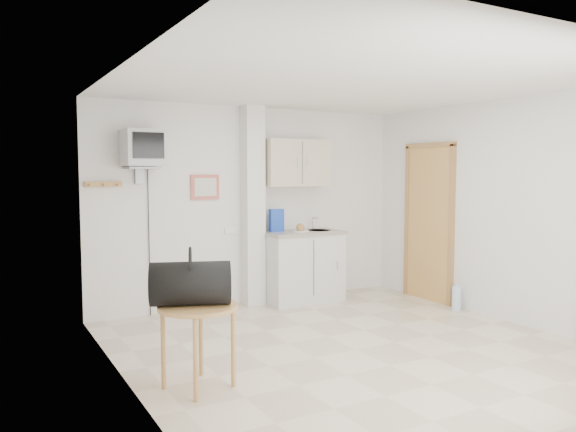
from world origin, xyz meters
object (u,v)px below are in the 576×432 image
round_table (198,316)px  water_bottle (456,298)px  duffel_bag (191,283)px  crt_television (143,149)px

round_table → water_bottle: size_ratio=1.99×
round_table → duffel_bag: bearing=150.1°
crt_television → round_table: (-0.18, -2.17, -1.36)m
crt_television → water_bottle: bearing=-21.8°
duffel_bag → water_bottle: 3.80m
round_table → water_bottle: bearing=12.5°
water_bottle → duffel_bag: bearing=-168.1°
water_bottle → round_table: bearing=-167.5°
water_bottle → crt_television: bearing=158.2°
crt_television → duffel_bag: crt_television is taller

